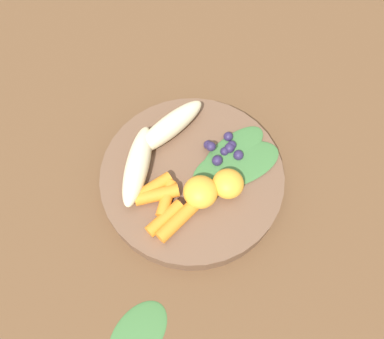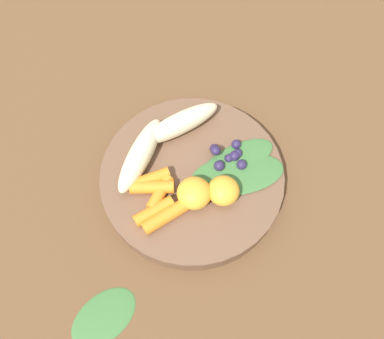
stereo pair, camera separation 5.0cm
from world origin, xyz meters
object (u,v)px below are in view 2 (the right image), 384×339
at_px(bowl, 192,177).
at_px(banana_peeled_left, 140,155).
at_px(orange_segment_near, 223,191).
at_px(banana_peeled_right, 181,123).
at_px(kale_leaf_stray, 104,317).

relative_size(bowl, banana_peeled_left, 2.09).
height_order(bowl, orange_segment_near, orange_segment_near).
bearing_deg(orange_segment_near, banana_peeled_right, -33.84).
bearing_deg(bowl, banana_peeled_left, 11.63).
height_order(bowl, banana_peeled_left, banana_peeled_left).
bearing_deg(bowl, orange_segment_near, 168.26).
height_order(banana_peeled_left, kale_leaf_stray, banana_peeled_left).
height_order(bowl, banana_peeled_right, banana_peeled_right).
xyz_separation_m(bowl, banana_peeled_right, (0.05, -0.06, 0.03)).
distance_m(banana_peeled_left, banana_peeled_right, 0.07).
bearing_deg(kale_leaf_stray, orange_segment_near, -174.73).
xyz_separation_m(bowl, banana_peeled_left, (0.07, 0.01, 0.03)).
xyz_separation_m(banana_peeled_left, kale_leaf_stray, (-0.06, 0.20, -0.04)).
xyz_separation_m(bowl, kale_leaf_stray, (0.01, 0.21, -0.01)).
height_order(banana_peeled_right, kale_leaf_stray, banana_peeled_right).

